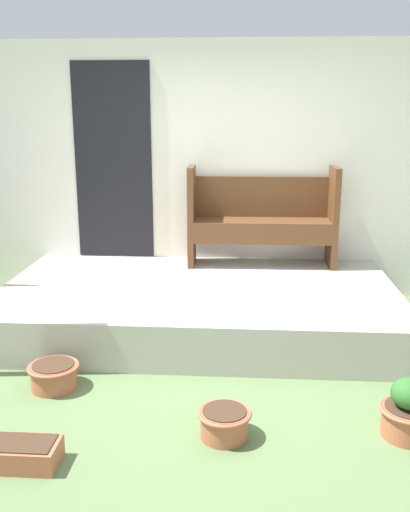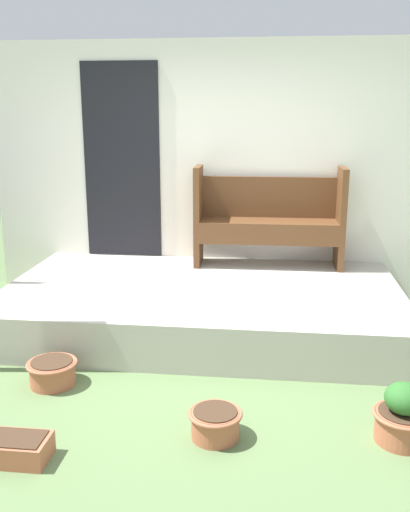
% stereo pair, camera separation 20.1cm
% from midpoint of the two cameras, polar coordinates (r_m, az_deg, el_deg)
% --- Properties ---
extents(ground_plane, '(24.00, 24.00, 0.00)m').
position_cam_midpoint_polar(ground_plane, '(4.34, -2.65, -11.90)').
color(ground_plane, '#5B7547').
extents(porch_slab, '(3.52, 2.02, 0.38)m').
position_cam_midpoint_polar(porch_slab, '(5.19, -1.71, -5.03)').
color(porch_slab, '#B7B2A5').
rests_on(porch_slab, ground_plane).
extents(house_wall, '(4.72, 0.08, 2.60)m').
position_cam_midpoint_polar(house_wall, '(5.96, -1.19, 8.52)').
color(house_wall, white).
rests_on(house_wall, ground_plane).
extents(bench, '(1.48, 0.43, 1.00)m').
position_cam_midpoint_polar(bench, '(5.75, 4.70, 4.16)').
color(bench, brown).
rests_on(bench, porch_slab).
extents(flower_pot_left, '(0.36, 0.36, 0.18)m').
position_cam_midpoint_polar(flower_pot_left, '(4.29, -16.21, -11.34)').
color(flower_pot_left, '#B26042').
rests_on(flower_pot_left, ground_plane).
extents(flower_pot_middle, '(0.33, 0.33, 0.18)m').
position_cam_midpoint_polar(flower_pot_middle, '(3.57, 0.28, -16.30)').
color(flower_pot_middle, '#B26042').
rests_on(flower_pot_middle, ground_plane).
extents(flower_pot_right, '(0.36, 0.36, 0.37)m').
position_cam_midpoint_polar(flower_pot_right, '(3.73, 18.26, -14.57)').
color(flower_pot_right, '#B26042').
rests_on(flower_pot_right, ground_plane).
extents(planter_box_rect, '(0.41, 0.23, 0.14)m').
position_cam_midpoint_polar(planter_box_rect, '(3.54, -19.48, -18.15)').
color(planter_box_rect, '#B26042').
rests_on(planter_box_rect, ground_plane).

